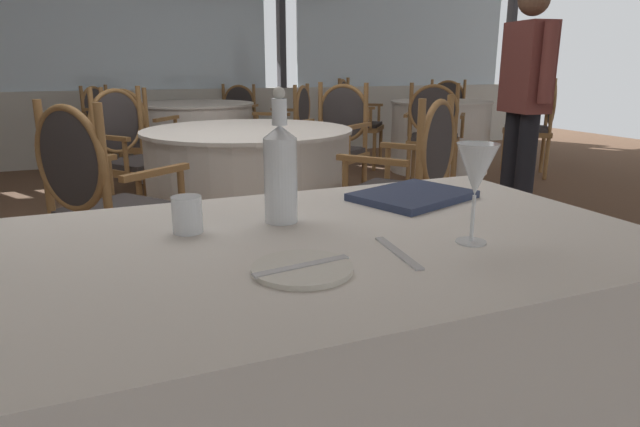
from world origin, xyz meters
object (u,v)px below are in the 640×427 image
at_px(dining_chair_1_0, 446,112).
at_px(dining_chair_2_3, 291,125).
at_px(water_bottle, 280,170).
at_px(dining_chair_0_1, 99,195).
at_px(dining_chair_1_3, 537,120).
at_px(side_plate, 302,269).
at_px(diner_person_1, 525,93).
at_px(wine_glass, 476,171).
at_px(dining_chair_1_1, 353,116).
at_px(water_tumbler, 187,215).
at_px(menu_book, 413,196).
at_px(dining_chair_2_1, 107,121).
at_px(dining_chair_1_2, 433,129).
at_px(dining_chair_0_2, 412,178).
at_px(dining_chair_2_0, 235,117).
at_px(dining_chair_0_3, 335,138).
at_px(dining_chair_2_2, 135,134).
at_px(dining_chair_0_0, 130,148).

bearing_deg(dining_chair_1_0, dining_chair_2_3, -34.55).
height_order(water_bottle, dining_chair_1_0, water_bottle).
relative_size(dining_chair_0_1, dining_chair_1_3, 0.98).
relative_size(side_plate, dining_chair_2_3, 0.20).
bearing_deg(diner_person_1, dining_chair_0_1, 18.46).
xyz_separation_m(wine_glass, dining_chair_1_1, (2.00, 4.68, -0.33)).
bearing_deg(water_tumbler, menu_book, 6.90).
bearing_deg(dining_chair_1_1, dining_chair_2_1, -157.10).
distance_m(water_bottle, dining_chair_0_1, 1.44).
xyz_separation_m(water_tumbler, menu_book, (0.64, 0.08, -0.03)).
distance_m(dining_chair_0_1, dining_chair_1_2, 3.32).
bearing_deg(dining_chair_0_2, diner_person_1, -98.61).
distance_m(wine_glass, dining_chair_2_0, 5.67).
relative_size(side_plate, dining_chair_1_0, 0.20).
bearing_deg(dining_chair_2_1, diner_person_1, -13.38).
height_order(dining_chair_1_1, diner_person_1, diner_person_1).
xyz_separation_m(dining_chair_0_2, dining_chair_1_3, (2.77, 2.04, 0.01)).
distance_m(dining_chair_1_1, dining_chair_2_1, 2.68).
xyz_separation_m(menu_book, dining_chair_2_0, (0.78, 5.21, -0.24)).
distance_m(water_tumbler, dining_chair_1_2, 4.04).
height_order(side_plate, dining_chair_2_1, dining_chair_2_1).
bearing_deg(wine_glass, menu_book, 76.05).
bearing_deg(wine_glass, dining_chair_2_0, 81.11).
bearing_deg(menu_book, dining_chair_2_0, 61.66).
bearing_deg(side_plate, diner_person_1, 40.86).
height_order(dining_chair_1_2, diner_person_1, diner_person_1).
height_order(wine_glass, dining_chair_0_3, dining_chair_0_3).
distance_m(wine_glass, diner_person_1, 2.95).
relative_size(dining_chair_2_1, dining_chair_2_2, 0.97).
bearing_deg(dining_chair_0_0, dining_chair_1_1, 85.77).
relative_size(side_plate, dining_chair_0_3, 0.19).
distance_m(dining_chair_0_0, dining_chair_2_2, 0.82).
distance_m(menu_book, dining_chair_2_0, 5.27).
bearing_deg(wine_glass, diner_person_1, 45.55).
bearing_deg(dining_chair_0_3, menu_book, 34.44).
distance_m(dining_chair_0_0, dining_chair_1_1, 2.93).
bearing_deg(diner_person_1, menu_book, 50.42).
bearing_deg(diner_person_1, dining_chair_2_1, -41.99).
distance_m(dining_chair_0_3, diner_person_1, 1.39).
distance_m(side_plate, dining_chair_1_3, 5.24).
height_order(dining_chair_1_2, dining_chair_2_3, dining_chair_1_2).
bearing_deg(wine_glass, water_bottle, 135.97).
xyz_separation_m(water_tumbler, dining_chair_1_0, (3.91, 4.52, -0.24)).
bearing_deg(water_tumbler, dining_chair_0_0, 89.00).
bearing_deg(water_tumbler, dining_chair_0_1, 97.69).
height_order(menu_book, diner_person_1, diner_person_1).
bearing_deg(dining_chair_1_2, water_tumbler, 176.79).
bearing_deg(menu_book, dining_chair_0_0, 82.19).
bearing_deg(dining_chair_1_3, dining_chair_0_1, 61.71).
height_order(dining_chair_0_0, dining_chair_0_2, dining_chair_0_0).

